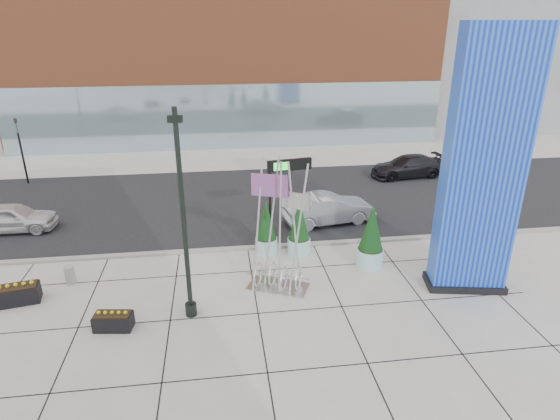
{
  "coord_description": "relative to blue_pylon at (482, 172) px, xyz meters",
  "views": [
    {
      "loc": [
        -0.1,
        -14.72,
        9.44
      ],
      "look_at": [
        2.18,
        2.0,
        2.62
      ],
      "focal_mm": 30.0,
      "sensor_mm": 36.0,
      "label": 1
    }
  ],
  "objects": [
    {
      "name": "car_silver_mid",
      "position": [
        -3.76,
        6.64,
        -3.83
      ],
      "size": [
        4.75,
        2.33,
        1.5
      ],
      "primitive_type": "imported",
      "rotation": [
        0.0,
        0.0,
        1.74
      ],
      "color": "#999CA0",
      "rests_on": "ground"
    },
    {
      "name": "tower_podium",
      "position": [
        -8.0,
        27.24,
        0.92
      ],
      "size": [
        34.0,
        10.0,
        11.0
      ],
      "primitive_type": "cube",
      "color": "brown",
      "rests_on": "ground"
    },
    {
      "name": "tower_glass_front",
      "position": [
        -8.0,
        22.44,
        -2.08
      ],
      "size": [
        34.0,
        0.6,
        5.0
      ],
      "primitive_type": "cube",
      "color": "#8CA5B2",
      "rests_on": "ground"
    },
    {
      "name": "traffic_signal",
      "position": [
        -21.0,
        15.24,
        -2.28
      ],
      "size": [
        0.15,
        0.18,
        4.1
      ],
      "color": "black",
      "rests_on": "ground"
    },
    {
      "name": "round_planter_west",
      "position": [
        -7.2,
        3.84,
        -3.43
      ],
      "size": [
        0.97,
        0.97,
        2.43
      ],
      "color": "#9BD1CF",
      "rests_on": "ground"
    },
    {
      "name": "car_white_west",
      "position": [
        -19.06,
        7.76,
        -3.9
      ],
      "size": [
        4.05,
        1.72,
        1.36
      ],
      "primitive_type": "imported",
      "rotation": [
        0.0,
        0.0,
        1.54
      ],
      "color": "silver",
      "rests_on": "ground"
    },
    {
      "name": "street_asphalt",
      "position": [
        -9.0,
        10.24,
        -4.57
      ],
      "size": [
        80.0,
        12.0,
        0.02
      ],
      "primitive_type": "cube",
      "color": "black",
      "rests_on": "ground"
    },
    {
      "name": "round_planter_east",
      "position": [
        -3.1,
        2.04,
        -3.28
      ],
      "size": [
        1.1,
        1.1,
        2.75
      ],
      "color": "#9BD1CF",
      "rests_on": "ground"
    },
    {
      "name": "car_dark_east",
      "position": [
        3.08,
        13.34,
        -3.89
      ],
      "size": [
        4.96,
        2.41,
        1.39
      ],
      "primitive_type": "imported",
      "rotation": [
        0.0,
        0.0,
        -1.47
      ],
      "color": "black",
      "rests_on": "ground"
    },
    {
      "name": "overhead_street_sign",
      "position": [
        -6.3,
        4.04,
        -1.07
      ],
      "size": [
        1.93,
        0.49,
        4.09
      ],
      "rotation": [
        0.0,
        0.0,
        0.17
      ],
      "color": "black",
      "rests_on": "ground"
    },
    {
      "name": "curb_edge",
      "position": [
        -9.0,
        4.24,
        -4.52
      ],
      "size": [
        80.0,
        0.3,
        0.12
      ],
      "primitive_type": "cube",
      "color": "gray",
      "rests_on": "ground"
    },
    {
      "name": "box_planter_south",
      "position": [
        -12.8,
        -0.96,
        -4.27
      ],
      "size": [
        1.3,
        0.77,
        0.68
      ],
      "rotation": [
        0.0,
        0.0,
        -0.13
      ],
      "color": "black",
      "rests_on": "ground"
    },
    {
      "name": "concrete_bollard",
      "position": [
        -15.0,
        2.24,
        -4.22
      ],
      "size": [
        0.37,
        0.37,
        0.73
      ],
      "primitive_type": "cylinder",
      "color": "gray",
      "rests_on": "ground"
    },
    {
      "name": "lamp_post",
      "position": [
        -10.3,
        -0.51,
        -1.66
      ],
      "size": [
        0.45,
        0.39,
        7.15
      ],
      "rotation": [
        0.0,
        0.0,
        -0.04
      ],
      "color": "black",
      "rests_on": "ground"
    },
    {
      "name": "box_planter_north",
      "position": [
        -16.5,
        1.11,
        -4.21
      ],
      "size": [
        1.57,
        0.99,
        0.8
      ],
      "rotation": [
        0.0,
        0.0,
        0.19
      ],
      "color": "black",
      "rests_on": "ground"
    },
    {
      "name": "public_art_sculpture",
      "position": [
        -7.06,
        0.85,
        -3.24
      ],
      "size": [
        2.51,
        1.96,
        5.11
      ],
      "rotation": [
        0.0,
        0.0,
        -0.43
      ],
      "color": "silver",
      "rests_on": "ground"
    },
    {
      "name": "blue_pylon",
      "position": [
        0.0,
        0.0,
        0.0
      ],
      "size": [
        3.03,
        1.76,
        9.49
      ],
      "rotation": [
        0.0,
        0.0,
        -0.18
      ],
      "color": "#0B29A8",
      "rests_on": "ground"
    },
    {
      "name": "building_grey_parking",
      "position": [
        17.0,
        32.24,
        4.42
      ],
      "size": [
        20.0,
        18.0,
        18.0
      ],
      "primitive_type": "cube",
      "color": "slate",
      "rests_on": "ground"
    },
    {
      "name": "ground",
      "position": [
        -9.0,
        0.24,
        -4.58
      ],
      "size": [
        160.0,
        160.0,
        0.0
      ],
      "primitive_type": "plane",
      "color": "#9E9991",
      "rests_on": "ground"
    },
    {
      "name": "round_planter_mid",
      "position": [
        -5.8,
        3.59,
        -3.4
      ],
      "size": [
        1.0,
        1.0,
        2.49
      ],
      "color": "#9BD1CF",
      "rests_on": "ground"
    }
  ]
}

